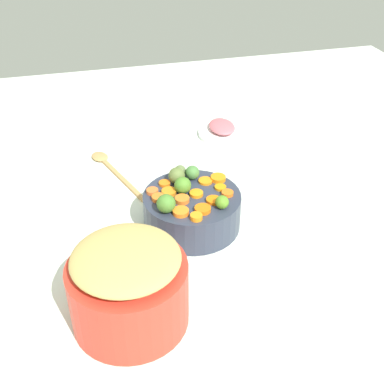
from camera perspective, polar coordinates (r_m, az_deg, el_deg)
name	(u,v)px	position (r m, az deg, el deg)	size (l,w,h in m)	color
tabletop	(195,242)	(1.19, 0.36, -5.80)	(2.40, 2.40, 0.02)	silver
serving_bowl_carrots	(192,210)	(1.20, 0.00, -2.14)	(0.23, 0.23, 0.09)	#2D3446
metal_pot	(129,293)	(0.96, -7.24, -11.48)	(0.23, 0.23, 0.14)	red
stuffing_mound	(126,258)	(0.90, -7.64, -7.57)	(0.20, 0.20, 0.04)	tan
carrot_slice_0	(203,209)	(1.12, 1.23, -1.99)	(0.04, 0.04, 0.01)	orange
carrot_slice_1	(158,198)	(1.16, -3.89, -0.68)	(0.03, 0.03, 0.01)	orange
carrot_slice_2	(227,193)	(1.18, 4.09, -0.14)	(0.03, 0.03, 0.01)	orange
carrot_slice_3	(182,199)	(1.15, -1.15, -0.86)	(0.03, 0.03, 0.01)	orange
carrot_slice_4	(205,181)	(1.22, 1.55, 1.27)	(0.03, 0.03, 0.01)	orange
carrot_slice_5	(196,194)	(1.17, 0.50, -0.19)	(0.03, 0.03, 0.01)	orange
carrot_slice_6	(152,191)	(1.18, -4.58, 0.08)	(0.03, 0.03, 0.01)	orange
carrot_slice_7	(169,192)	(1.18, -2.67, 0.00)	(0.04, 0.04, 0.01)	orange
carrot_slice_8	(220,187)	(1.20, 3.28, 0.53)	(0.03, 0.03, 0.01)	orange
carrot_slice_9	(196,217)	(1.10, 0.50, -2.88)	(0.03, 0.03, 0.01)	orange
carrot_slice_10	(213,200)	(1.15, 2.47, -0.94)	(0.03, 0.03, 0.01)	orange
carrot_slice_11	(181,212)	(1.11, -1.30, -2.29)	(0.04, 0.04, 0.01)	orange
carrot_slice_12	(218,178)	(1.23, 3.02, 1.59)	(0.04, 0.04, 0.01)	orange
carrot_slice_13	(165,183)	(1.21, -3.18, 0.99)	(0.03, 0.03, 0.01)	orange
brussels_sprout_0	(222,202)	(1.13, 3.47, -1.17)	(0.03, 0.03, 0.03)	#538723
brussels_sprout_1	(177,176)	(1.21, -1.77, 1.90)	(0.04, 0.04, 0.04)	#5A6E36
brussels_sprout_2	(192,173)	(1.23, 0.04, 2.24)	(0.04, 0.04, 0.04)	#46793A
brussels_sprout_3	(181,171)	(1.24, -1.24, 2.45)	(0.03, 0.03, 0.03)	#5A6D3F
brussels_sprout_4	(166,204)	(1.11, -3.00, -1.34)	(0.04, 0.04, 0.04)	#467C2C
brussels_sprout_5	(183,185)	(1.17, -1.08, 0.78)	(0.04, 0.04, 0.04)	#4A7F28
wooden_spoon	(110,167)	(1.46, -9.38, 2.85)	(0.13, 0.32, 0.01)	tan
ham_plate	(229,133)	(1.63, 4.28, 6.77)	(0.20, 0.20, 0.01)	white
ham_slice_main	(222,127)	(1.63, 3.45, 7.52)	(0.12, 0.08, 0.02)	#C6616B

